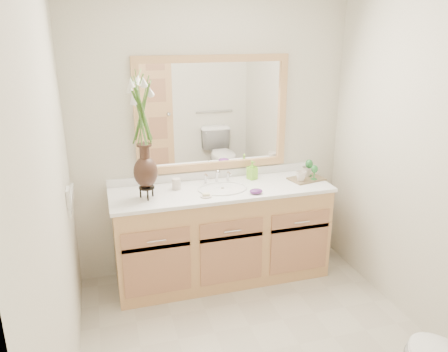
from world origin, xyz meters
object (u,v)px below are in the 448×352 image
object	(u,v)px
flower_vase	(143,121)
tray	(306,179)
soap_bottle	(252,171)
tumbler	(176,184)

from	to	relation	value
flower_vase	tray	bearing A→B (deg)	1.94
soap_bottle	tray	bearing A→B (deg)	-38.58
tray	tumbler	bearing A→B (deg)	163.67
soap_bottle	tray	size ratio (longest dim) A/B	0.50
tumbler	tray	bearing A→B (deg)	-4.34
flower_vase	soap_bottle	world-z (taller)	flower_vase
tumbler	soap_bottle	bearing A→B (deg)	5.64
soap_bottle	tray	distance (m)	0.48
tumbler	tray	size ratio (longest dim) A/B	0.31
flower_vase	soap_bottle	xyz separation A→B (m)	(0.95, 0.20, -0.54)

